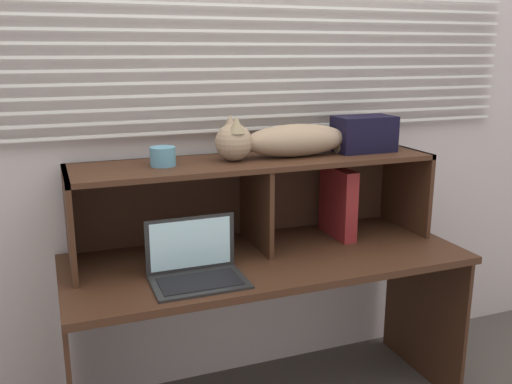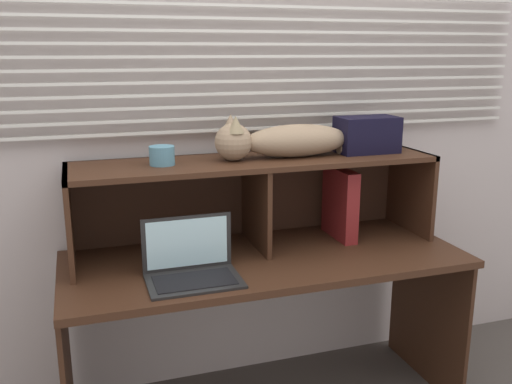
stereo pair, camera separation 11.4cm
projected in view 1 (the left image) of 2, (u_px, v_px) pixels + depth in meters
name	position (u px, v px, depth m)	size (l,w,h in m)	color
back_panel_with_blinds	(237.00, 116.00, 2.51)	(4.40, 0.08, 2.50)	beige
desk	(267.00, 284.00, 2.34)	(1.64, 0.66, 0.72)	#3C2215
hutch_shelf_unit	(253.00, 182.00, 2.39)	(1.54, 0.38, 0.38)	#3C2215
cat	(283.00, 140.00, 2.35)	(0.80, 0.16, 0.19)	#988064
laptop	(196.00, 268.00, 2.06)	(0.34, 0.23, 0.22)	black
binder_upright	(338.00, 202.00, 2.52)	(0.06, 0.25, 0.32)	maroon
book_stack	(195.00, 249.00, 2.33)	(0.19, 0.25, 0.04)	#50683F
small_basket	(163.00, 156.00, 2.18)	(0.10, 0.10, 0.08)	teal
storage_box	(364.00, 134.00, 2.49)	(0.27, 0.15, 0.16)	black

